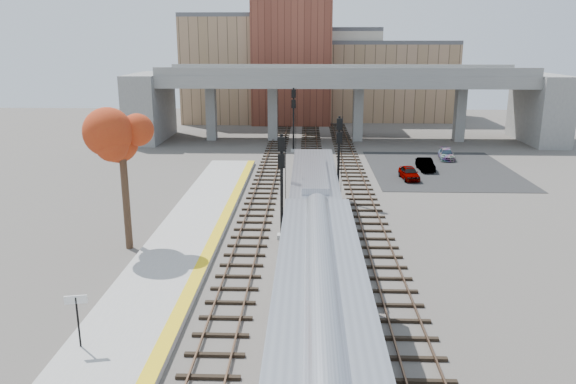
% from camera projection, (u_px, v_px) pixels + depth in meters
% --- Properties ---
extents(ground, '(160.00, 160.00, 0.00)m').
position_uv_depth(ground, '(296.00, 283.00, 29.88)').
color(ground, '#47423D').
rests_on(ground, ground).
extents(platform, '(4.50, 60.00, 0.35)m').
position_uv_depth(platform, '(161.00, 278.00, 30.08)').
color(platform, '#9E9E99').
rests_on(platform, ground).
extents(yellow_strip, '(0.70, 60.00, 0.01)m').
position_uv_depth(yellow_strip, '(196.00, 276.00, 29.97)').
color(yellow_strip, yellow).
rests_on(yellow_strip, platform).
extents(tracks, '(10.70, 95.00, 0.25)m').
position_uv_depth(tracks, '(312.00, 213.00, 41.89)').
color(tracks, black).
rests_on(tracks, ground).
extents(overpass, '(54.00, 12.00, 9.50)m').
position_uv_depth(overpass, '(342.00, 95.00, 71.64)').
color(overpass, slate).
rests_on(overpass, ground).
extents(buildings_far, '(43.00, 21.00, 20.60)m').
position_uv_depth(buildings_far, '(313.00, 70.00, 92.04)').
color(buildings_far, '#9A7759').
rests_on(buildings_far, ground).
extents(parking_lot, '(14.00, 18.00, 0.04)m').
position_uv_depth(parking_lot, '(441.00, 169.00, 56.43)').
color(parking_lot, black).
rests_on(parking_lot, ground).
extents(locomotive, '(3.02, 19.05, 4.10)m').
position_uv_depth(locomotive, '(314.00, 201.00, 37.09)').
color(locomotive, '#A8AAB2').
rests_on(locomotive, ground).
extents(signal_mast_near, '(0.60, 0.64, 6.89)m').
position_uv_depth(signal_mast_near, '(282.00, 189.00, 35.74)').
color(signal_mast_near, '#9E9E99').
rests_on(signal_mast_near, ground).
extents(signal_mast_mid, '(0.60, 0.64, 6.86)m').
position_uv_depth(signal_mast_mid, '(339.00, 160.00, 44.39)').
color(signal_mast_mid, '#9E9E99').
rests_on(signal_mast_mid, ground).
extents(signal_mast_far, '(0.60, 0.64, 7.38)m').
position_uv_depth(signal_mast_far, '(294.00, 120.00, 64.51)').
color(signal_mast_far, '#9E9E99').
rests_on(signal_mast_far, ground).
extents(station_sign, '(0.89, 0.23, 2.27)m').
position_uv_depth(station_sign, '(77.00, 310.00, 22.62)').
color(station_sign, black).
rests_on(station_sign, platform).
extents(tree, '(3.60, 3.60, 8.98)m').
position_uv_depth(tree, '(122.00, 143.00, 33.28)').
color(tree, '#382619').
rests_on(tree, ground).
extents(car_a, '(1.71, 3.68, 1.22)m').
position_uv_depth(car_a, '(409.00, 173.00, 52.13)').
color(car_a, '#99999E').
rests_on(car_a, parking_lot).
extents(car_b, '(1.38, 3.68, 1.20)m').
position_uv_depth(car_b, '(425.00, 164.00, 55.74)').
color(car_b, '#99999E').
rests_on(car_b, parking_lot).
extents(car_c, '(2.01, 3.94, 1.10)m').
position_uv_depth(car_c, '(446.00, 154.00, 61.03)').
color(car_c, '#99999E').
rests_on(car_c, parking_lot).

